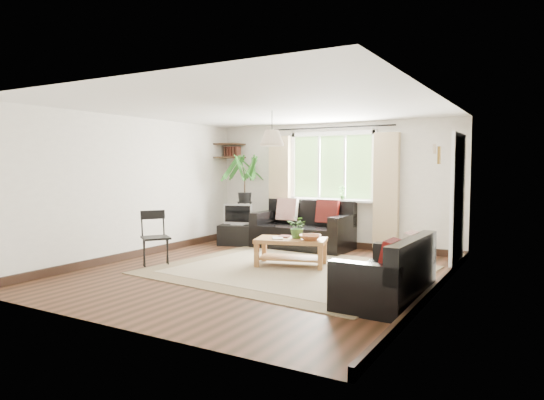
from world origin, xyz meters
The scene contains 24 objects.
floor centered at (0.00, 0.00, 0.00)m, with size 5.50×5.50×0.00m, color black.
ceiling centered at (0.00, 0.00, 2.40)m, with size 5.50×5.50×0.00m, color white.
wall_back centered at (0.00, 2.75, 1.20)m, with size 5.00×0.02×2.40m, color silver.
wall_front centered at (0.00, -2.75, 1.20)m, with size 5.00×0.02×2.40m, color silver.
wall_left centered at (-2.50, 0.00, 1.20)m, with size 0.02×5.50×2.40m, color silver.
wall_right centered at (2.50, 0.00, 1.20)m, with size 0.02×5.50×2.40m, color silver.
rug centered at (0.29, 0.38, 0.01)m, with size 3.72×3.18×0.02m, color beige.
window centered at (0.00, 2.71, 1.55)m, with size 2.50×0.16×2.16m, color white, non-canonical shape.
door centered at (2.47, 1.70, 1.00)m, with size 0.06×0.96×2.06m, color silver.
corner_shelf centered at (-2.25, 2.50, 1.89)m, with size 0.50×0.50×0.34m, color black, non-canonical shape.
pendant_lamp centered at (0.00, 0.40, 2.05)m, with size 0.36×0.36×0.54m, color beige, non-canonical shape.
wall_sconce centered at (2.43, 0.30, 1.74)m, with size 0.12×0.12×0.28m, color beige, non-canonical shape.
sofa_back centered at (-0.39, 2.23, 0.43)m, with size 1.84×0.92×0.87m, color black, non-canonical shape.
sofa_right centered at (2.05, -0.52, 0.36)m, with size 0.77×1.54×0.72m, color black, non-canonical shape.
coffee_table centered at (0.20, 0.65, 0.22)m, with size 1.08×0.59×0.44m, color brown, non-canonical shape.
table_plant centered at (0.28, 0.72, 0.62)m, with size 0.32×0.27×0.35m, color #386227.
bowl centered at (0.53, 0.65, 0.48)m, with size 0.34×0.34×0.08m, color #A15E37.
book_a centered at (-0.04, 0.47, 0.45)m, with size 0.16×0.22×0.02m, color silver.
book_b centered at (-0.04, 0.70, 0.45)m, with size 0.17×0.22×0.02m, color #572723.
tv_stand centered at (-1.67, 1.95, 0.20)m, with size 0.74×0.42×0.40m, color black.
tv centered at (-1.67, 1.95, 0.62)m, with size 0.57×0.19×0.44m, color #A5A5AA, non-canonical shape.
palm_stand centered at (-1.77, 2.34, 0.90)m, with size 0.70×0.70×1.81m, color black, non-canonical shape.
folding_chair centered at (-1.66, -0.37, 0.43)m, with size 0.44×0.44×0.86m, color black, non-canonical shape.
sill_plant centered at (0.25, 2.63, 1.06)m, with size 0.14×0.10×0.27m, color #2D6023.
Camera 1 is at (3.68, -5.97, 1.56)m, focal length 32.00 mm.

